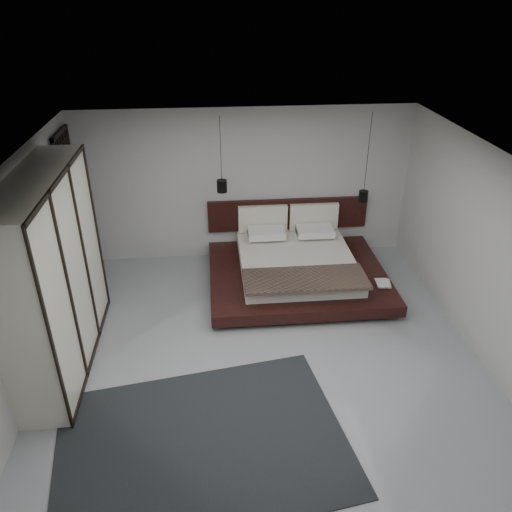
{
  "coord_description": "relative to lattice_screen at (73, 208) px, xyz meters",
  "views": [
    {
      "loc": [
        -0.62,
        -5.53,
        4.61
      ],
      "look_at": [
        0.02,
        1.2,
        0.91
      ],
      "focal_mm": 35.0,
      "sensor_mm": 36.0,
      "label": 1
    }
  ],
  "objects": [
    {
      "name": "floor",
      "position": [
        2.95,
        -2.45,
        -1.3
      ],
      "size": [
        6.0,
        6.0,
        0.0
      ],
      "primitive_type": "plane",
      "color": "#96999E",
      "rests_on": "ground"
    },
    {
      "name": "ceiling",
      "position": [
        2.95,
        -2.45,
        1.5
      ],
      "size": [
        6.0,
        6.0,
        0.0
      ],
      "primitive_type": "plane",
      "rotation": [
        3.14,
        0.0,
        0.0
      ],
      "color": "white",
      "rests_on": "wall_back"
    },
    {
      "name": "wall_back",
      "position": [
        2.95,
        0.55,
        0.1
      ],
      "size": [
        6.0,
        0.0,
        6.0
      ],
      "primitive_type": "plane",
      "rotation": [
        1.57,
        0.0,
        0.0
      ],
      "color": "#B3B3B1",
      "rests_on": "floor"
    },
    {
      "name": "wall_front",
      "position": [
        2.95,
        -5.45,
        0.1
      ],
      "size": [
        6.0,
        0.0,
        6.0
      ],
      "primitive_type": "plane",
      "rotation": [
        -1.57,
        0.0,
        0.0
      ],
      "color": "#B3B3B1",
      "rests_on": "floor"
    },
    {
      "name": "wall_left",
      "position": [
        -0.05,
        -2.45,
        0.1
      ],
      "size": [
        0.0,
        6.0,
        6.0
      ],
      "primitive_type": "plane",
      "rotation": [
        1.57,
        0.0,
        1.57
      ],
      "color": "#B3B3B1",
      "rests_on": "floor"
    },
    {
      "name": "wall_right",
      "position": [
        5.95,
        -2.45,
        0.1
      ],
      "size": [
        0.0,
        6.0,
        6.0
      ],
      "primitive_type": "plane",
      "rotation": [
        1.57,
        0.0,
        -1.57
      ],
      "color": "#B3B3B1",
      "rests_on": "floor"
    },
    {
      "name": "lattice_screen",
      "position": [
        0.0,
        0.0,
        0.0
      ],
      "size": [
        0.05,
        0.9,
        2.6
      ],
      "primitive_type": "cube",
      "color": "black",
      "rests_on": "floor"
    },
    {
      "name": "bed",
      "position": [
        3.73,
        -0.55,
        -1.0
      ],
      "size": [
        2.99,
        2.48,
        1.11
      ],
      "color": "black",
      "rests_on": "floor"
    },
    {
      "name": "book_lower",
      "position": [
        4.96,
        -1.23,
        -1.01
      ],
      "size": [
        0.27,
        0.33,
        0.03
      ],
      "primitive_type": "imported",
      "rotation": [
        0.0,
        0.0,
        -0.19
      ],
      "color": "#99724C",
      "rests_on": "bed"
    },
    {
      "name": "book_upper",
      "position": [
        4.94,
        -1.27,
        -0.98
      ],
      "size": [
        0.23,
        0.3,
        0.02
      ],
      "primitive_type": "imported",
      "rotation": [
        0.0,
        0.0,
        -0.08
      ],
      "color": "#99724C",
      "rests_on": "book_lower"
    },
    {
      "name": "pendant_left",
      "position": [
        2.5,
        -0.06,
        0.33
      ],
      "size": [
        0.17,
        0.17,
        1.27
      ],
      "color": "black",
      "rests_on": "ceiling"
    },
    {
      "name": "pendant_right",
      "position": [
        4.96,
        -0.06,
        0.06
      ],
      "size": [
        0.16,
        0.16,
        1.54
      ],
      "color": "black",
      "rests_on": "ceiling"
    },
    {
      "name": "wardrobe",
      "position": [
        0.25,
        -2.27,
        0.02
      ],
      "size": [
        0.64,
        2.7,
        2.65
      ],
      "color": "silver",
      "rests_on": "floor"
    },
    {
      "name": "rug",
      "position": [
        2.09,
        -3.96,
        -1.29
      ],
      "size": [
        3.57,
        2.8,
        0.01
      ],
      "primitive_type": "cube",
      "rotation": [
        0.0,
        0.0,
        0.16
      ],
      "color": "black",
      "rests_on": "floor"
    }
  ]
}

